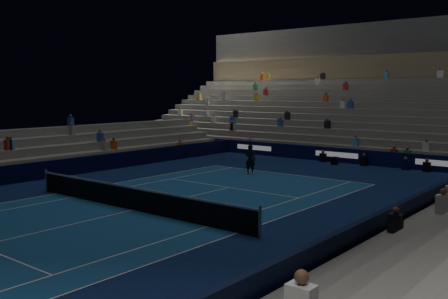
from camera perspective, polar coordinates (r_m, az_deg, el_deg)
ground at (r=21.67m, az=-10.09°, el=-6.67°), size 90.00×90.00×0.00m
court_surface at (r=21.67m, az=-10.09°, el=-6.66°), size 10.97×23.77×0.01m
sponsor_barrier_far at (r=36.29m, az=12.51°, el=-0.61°), size 44.00×0.25×1.00m
sponsor_barrier_east at (r=15.78m, az=14.04°, el=-9.91°), size 0.25×37.00×1.00m
sponsor_barrier_west at (r=29.48m, az=-22.59°, el=-2.58°), size 0.25×37.00×1.00m
grandstand_main at (r=44.67m, az=18.00°, el=4.24°), size 44.00×15.20×11.20m
tennis_net at (r=21.56m, az=-10.12°, el=-5.37°), size 12.90×0.10×1.10m
tennis_player at (r=30.38m, az=2.95°, el=-1.10°), size 0.73×0.57×1.77m
broadcast_camera at (r=35.15m, az=12.19°, el=-1.21°), size 0.44×0.85×0.51m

